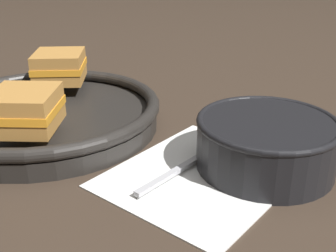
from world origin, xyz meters
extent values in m
plane|color=#382B21|center=(0.00, 0.00, 0.00)|extent=(4.00, 4.00, 0.00)
cube|color=white|center=(-0.01, -0.05, 0.00)|extent=(0.24, 0.22, 0.00)
cylinder|color=black|center=(0.06, -0.08, 0.03)|extent=(0.16, 0.16, 0.06)
cylinder|color=orange|center=(0.06, -0.08, 0.05)|extent=(0.14, 0.14, 0.01)
torus|color=black|center=(0.06, -0.08, 0.06)|extent=(0.16, 0.16, 0.01)
cube|color=#B7B7BC|center=(-0.04, -0.03, 0.01)|extent=(0.11, 0.03, 0.01)
ellipsoid|color=#B7B7BC|center=(0.04, -0.02, 0.01)|extent=(0.06, 0.04, 0.01)
cylinder|color=black|center=(-0.08, 0.19, 0.01)|extent=(0.31, 0.31, 0.02)
torus|color=black|center=(-0.08, 0.19, 0.03)|extent=(0.32, 0.32, 0.02)
cube|color=#B27A38|center=(-0.03, 0.27, 0.05)|extent=(0.11, 0.11, 0.02)
cube|color=orange|center=(-0.03, 0.27, 0.07)|extent=(0.11, 0.11, 0.01)
cube|color=#B27A38|center=(-0.03, 0.27, 0.08)|extent=(0.11, 0.11, 0.02)
cube|color=#B27A38|center=(-0.14, 0.12, 0.05)|extent=(0.11, 0.11, 0.02)
cube|color=orange|center=(-0.14, 0.12, 0.07)|extent=(0.11, 0.11, 0.01)
cube|color=#B27A38|center=(-0.14, 0.12, 0.08)|extent=(0.11, 0.11, 0.02)
camera|label=1|loc=(-0.31, -0.35, 0.25)|focal=45.00mm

